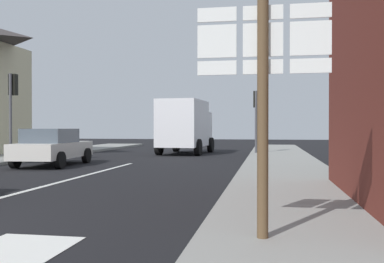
% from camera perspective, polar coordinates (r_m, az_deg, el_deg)
% --- Properties ---
extents(ground_plane, '(80.00, 80.00, 0.00)m').
position_cam_1_polar(ground_plane, '(16.59, -10.14, -4.73)').
color(ground_plane, black).
extents(sidewalk_right, '(3.07, 44.00, 0.14)m').
position_cam_1_polar(sidewalk_right, '(13.61, 12.44, -5.59)').
color(sidewalk_right, gray).
rests_on(sidewalk_right, ground).
extents(lane_centre_stripe, '(0.16, 12.00, 0.01)m').
position_cam_1_polar(lane_centre_stripe, '(12.92, -16.27, -6.21)').
color(lane_centre_stripe, silver).
rests_on(lane_centre_stripe, ground).
extents(sedan_far, '(2.14, 4.29, 1.47)m').
position_cam_1_polar(sedan_far, '(18.17, -17.83, -1.89)').
color(sedan_far, beige).
rests_on(sedan_far, ground).
extents(delivery_truck, '(2.78, 5.14, 3.05)m').
position_cam_1_polar(delivery_truck, '(25.00, -0.88, 0.83)').
color(delivery_truck, silver).
rests_on(delivery_truck, ground).
extents(route_sign_post, '(1.66, 0.14, 3.20)m').
position_cam_1_polar(route_sign_post, '(5.52, 9.27, 5.56)').
color(route_sign_post, brown).
rests_on(route_sign_post, ground).
extents(traffic_light_near_left, '(0.30, 0.49, 3.79)m').
position_cam_1_polar(traffic_light_near_left, '(20.02, -22.49, 4.18)').
color(traffic_light_near_left, '#47474C').
rests_on(traffic_light_near_left, ground).
extents(traffic_light_far_right, '(0.30, 0.49, 3.52)m').
position_cam_1_polar(traffic_light_far_right, '(24.10, 8.40, 3.12)').
color(traffic_light_far_right, '#47474C').
rests_on(traffic_light_far_right, ground).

